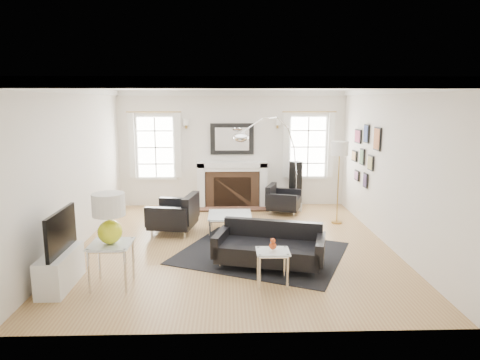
{
  "coord_description": "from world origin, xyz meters",
  "views": [
    {
      "loc": [
        -0.12,
        -7.39,
        2.56
      ],
      "look_at": [
        0.11,
        0.3,
        1.13
      ],
      "focal_mm": 32.0,
      "sensor_mm": 36.0,
      "label": 1
    }
  ],
  "objects_px": {
    "gourd_lamp": "(109,215)",
    "fireplace": "(232,185)",
    "armchair_left": "(176,215)",
    "sofa": "(270,247)",
    "armchair_right": "(282,200)",
    "coffee_table": "(230,216)",
    "arc_floor_lamp": "(270,161)"
  },
  "relations": [
    {
      "from": "arc_floor_lamp",
      "to": "coffee_table",
      "type": "bearing_deg",
      "value": -127.3
    },
    {
      "from": "sofa",
      "to": "armchair_right",
      "type": "distance_m",
      "value": 3.26
    },
    {
      "from": "gourd_lamp",
      "to": "arc_floor_lamp",
      "type": "bearing_deg",
      "value": 54.52
    },
    {
      "from": "armchair_right",
      "to": "gourd_lamp",
      "type": "relative_size",
      "value": 1.38
    },
    {
      "from": "sofa",
      "to": "gourd_lamp",
      "type": "xyz_separation_m",
      "value": [
        -2.28,
        -0.68,
        0.73
      ]
    },
    {
      "from": "fireplace",
      "to": "sofa",
      "type": "xyz_separation_m",
      "value": [
        0.54,
        -3.81,
        -0.24
      ]
    },
    {
      "from": "arc_floor_lamp",
      "to": "gourd_lamp",
      "type": "bearing_deg",
      "value": -125.48
    },
    {
      "from": "coffee_table",
      "to": "gourd_lamp",
      "type": "xyz_separation_m",
      "value": [
        -1.66,
        -2.41,
        0.69
      ]
    },
    {
      "from": "coffee_table",
      "to": "gourd_lamp",
      "type": "height_order",
      "value": "gourd_lamp"
    },
    {
      "from": "armchair_left",
      "to": "coffee_table",
      "type": "relative_size",
      "value": 1.28
    },
    {
      "from": "fireplace",
      "to": "coffee_table",
      "type": "relative_size",
      "value": 2.03
    },
    {
      "from": "sofa",
      "to": "armchair_left",
      "type": "distance_m",
      "value": 2.44
    },
    {
      "from": "coffee_table",
      "to": "arc_floor_lamp",
      "type": "distance_m",
      "value": 1.75
    },
    {
      "from": "gourd_lamp",
      "to": "armchair_left",
      "type": "bearing_deg",
      "value": 76.12
    },
    {
      "from": "armchair_right",
      "to": "gourd_lamp",
      "type": "distance_m",
      "value": 4.88
    },
    {
      "from": "sofa",
      "to": "armchair_left",
      "type": "relative_size",
      "value": 1.7
    },
    {
      "from": "sofa",
      "to": "coffee_table",
      "type": "distance_m",
      "value": 1.84
    },
    {
      "from": "armchair_left",
      "to": "arc_floor_lamp",
      "type": "relative_size",
      "value": 0.47
    },
    {
      "from": "sofa",
      "to": "coffee_table",
      "type": "height_order",
      "value": "sofa"
    },
    {
      "from": "armchair_right",
      "to": "gourd_lamp",
      "type": "bearing_deg",
      "value": -126.49
    },
    {
      "from": "armchair_right",
      "to": "armchair_left",
      "type": "bearing_deg",
      "value": -147.79
    },
    {
      "from": "armchair_left",
      "to": "armchair_right",
      "type": "distance_m",
      "value": 2.68
    },
    {
      "from": "sofa",
      "to": "coffee_table",
      "type": "relative_size",
      "value": 2.17
    },
    {
      "from": "armchair_left",
      "to": "coffee_table",
      "type": "bearing_deg",
      "value": -2.34
    },
    {
      "from": "coffee_table",
      "to": "sofa",
      "type": "bearing_deg",
      "value": -70.42
    },
    {
      "from": "fireplace",
      "to": "sofa",
      "type": "bearing_deg",
      "value": -81.9
    },
    {
      "from": "gourd_lamp",
      "to": "coffee_table",
      "type": "bearing_deg",
      "value": 55.44
    },
    {
      "from": "sofa",
      "to": "arc_floor_lamp",
      "type": "distance_m",
      "value": 3.08
    },
    {
      "from": "sofa",
      "to": "coffee_table",
      "type": "bearing_deg",
      "value": 109.58
    },
    {
      "from": "gourd_lamp",
      "to": "fireplace",
      "type": "bearing_deg",
      "value": 68.87
    },
    {
      "from": "sofa",
      "to": "armchair_left",
      "type": "height_order",
      "value": "armchair_left"
    },
    {
      "from": "fireplace",
      "to": "armchair_left",
      "type": "bearing_deg",
      "value": -119.01
    }
  ]
}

